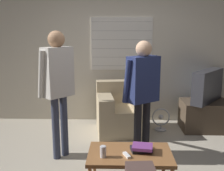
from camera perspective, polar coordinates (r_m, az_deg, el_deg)
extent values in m
cube|color=beige|center=(4.88, 1.00, 6.93)|extent=(5.20, 0.06, 2.55)
cube|color=silver|center=(4.83, 2.13, 9.01)|extent=(1.11, 0.02, 0.95)
cube|color=#A4A099|center=(4.86, 2.09, 4.33)|extent=(1.09, 0.00, 0.01)
cube|color=#A4A099|center=(4.84, 2.10, 6.19)|extent=(1.09, 0.00, 0.01)
cube|color=#A4A099|center=(4.82, 2.12, 8.06)|extent=(1.09, 0.00, 0.01)
cube|color=#A4A099|center=(4.82, 2.13, 9.94)|extent=(1.09, 0.00, 0.01)
cube|color=#A4A099|center=(4.81, 2.15, 11.82)|extent=(1.09, 0.00, 0.01)
cube|color=#A4A099|center=(4.82, 2.16, 13.71)|extent=(1.09, 0.00, 0.01)
cube|color=tan|center=(4.48, 1.99, -7.33)|extent=(0.90, 0.90, 0.45)
cube|color=tan|center=(4.65, 1.50, -1.24)|extent=(0.81, 0.31, 0.39)
cube|color=tan|center=(4.43, 5.57, -3.20)|extent=(0.35, 0.82, 0.20)
cube|color=tan|center=(4.35, -1.59, -3.43)|extent=(0.35, 0.82, 0.20)
cube|color=brown|center=(2.97, 3.93, -14.73)|extent=(0.91, 0.56, 0.04)
cylinder|color=brown|center=(3.28, -3.89, -15.82)|extent=(0.04, 0.04, 0.35)
cylinder|color=brown|center=(3.31, 11.22, -15.74)|extent=(0.04, 0.04, 0.35)
cube|color=#4C3D2D|center=(4.85, 19.65, -6.17)|extent=(0.82, 0.55, 0.51)
cube|color=#2D2D33|center=(4.72, 20.10, -0.10)|extent=(0.70, 0.80, 0.54)
cube|color=navy|center=(4.75, 18.94, 0.07)|extent=(0.48, 0.58, 0.45)
cylinder|color=#33384C|center=(3.60, -12.13, -9.08)|extent=(0.10, 0.10, 0.85)
cylinder|color=#33384C|center=(3.67, -10.37, -8.57)|extent=(0.10, 0.10, 0.85)
cube|color=beige|center=(3.44, -11.74, 2.88)|extent=(0.40, 0.42, 0.64)
sphere|color=#A87A56|center=(3.41, -12.04, 9.83)|extent=(0.22, 0.22, 0.22)
cylinder|color=beige|center=(3.37, -15.12, 2.34)|extent=(0.17, 0.16, 0.61)
cylinder|color=beige|center=(3.78, -11.80, 6.86)|extent=(0.50, 0.46, 0.23)
cube|color=white|center=(4.03, -14.15, 5.89)|extent=(0.07, 0.07, 0.13)
cylinder|color=black|center=(3.54, 5.58, -9.80)|extent=(0.10, 0.10, 0.79)
cylinder|color=black|center=(3.63, 7.41, -9.29)|extent=(0.10, 0.10, 0.79)
cube|color=navy|center=(3.39, 6.78, 1.37)|extent=(0.45, 0.40, 0.59)
sphere|color=tan|center=(3.34, 6.94, 7.93)|extent=(0.21, 0.21, 0.21)
cylinder|color=navy|center=(3.29, 3.28, 0.89)|extent=(0.14, 0.17, 0.57)
cylinder|color=navy|center=(3.70, 7.04, 4.42)|extent=(0.36, 0.48, 0.32)
cube|color=white|center=(3.91, 4.62, 2.99)|extent=(0.08, 0.09, 0.13)
cube|color=black|center=(3.00, 6.39, -13.59)|extent=(0.25, 0.19, 0.04)
cube|color=#75387F|center=(2.96, 6.63, -13.11)|extent=(0.25, 0.21, 0.04)
cylinder|color=silver|center=(2.84, -1.95, -14.21)|extent=(0.07, 0.07, 0.12)
cylinder|color=silver|center=(2.81, -1.96, -13.06)|extent=(0.06, 0.06, 0.00)
cube|color=white|center=(2.88, 3.23, -14.90)|extent=(0.09, 0.14, 0.02)
cylinder|color=#A8A8AD|center=(4.70, 10.50, -9.37)|extent=(0.20, 0.20, 0.02)
cylinder|color=#A8A8AD|center=(4.68, 10.52, -8.85)|extent=(0.03, 0.03, 0.07)
torus|color=#A8A8AD|center=(4.62, 10.60, -6.77)|extent=(0.31, 0.02, 0.31)
sphere|color=#A8A8AD|center=(4.62, 10.60, -6.77)|extent=(0.09, 0.09, 0.09)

